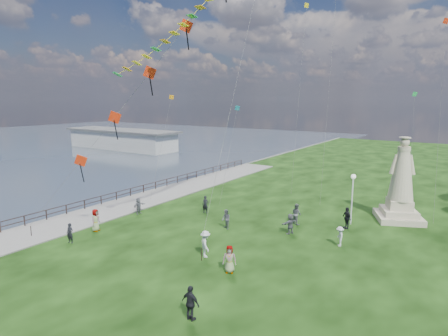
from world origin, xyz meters
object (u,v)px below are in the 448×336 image
Objects in this scene: pier_pavilion at (122,139)px; statue at (401,190)px; person_3 at (191,303)px; person_5 at (139,206)px; person_0 at (70,233)px; person_9 at (347,218)px; person_7 at (296,214)px; person_2 at (205,244)px; person_6 at (205,205)px; lamppost at (353,188)px; person_4 at (229,259)px; person_10 at (96,220)px; person_1 at (226,219)px; person_11 at (290,224)px; person_8 at (340,236)px.

statue reaches higher than pier_pavilion.
person_5 is at bearing -33.67° from person_3.
person_9 is at bearing 26.43° from person_0.
person_0 is 18.64m from person_7.
person_6 is at bearing -12.81° from person_2.
lamppost is 2.37× the size of person_2.
person_4 is 1.05× the size of person_6.
person_5 is 14.85m from person_7.
person_5 is at bearing -13.74° from person_10.
person_0 is 0.82× the size of person_2.
pier_pavilion is 61.72m from person_7.
person_4 reaches higher than person_5.
person_4 reaches higher than person_6.
lamppost is 22.01m from person_10.
statue is 4.87× the size of person_0.
person_3 is 1.08× the size of person_6.
person_2 is (-9.77, -16.21, -1.92)m from statue.
person_7 is 0.99× the size of person_9.
person_2 reaches higher than person_1.
person_11 is at bearing -84.15° from person_3.
person_3 reaches higher than person_0.
person_1 is 9.37m from person_5.
person_4 is at bearing -23.50° from person_1.
pier_pavilion is at bearing -163.60° from person_9.
person_7 is 1.09× the size of person_11.
person_1 is 5.36m from person_11.
person_6 is at bearing -160.25° from lamppost.
person_3 is at bearing 21.63° from person_11.
pier_pavilion is at bearing 132.42° from person_6.
person_4 is at bearing -161.19° from person_2.
lamppost is at bearing 71.74° from person_1.
person_10 is at bearing 71.35° from person_7.
person_9 is (0.01, -1.35, -2.30)m from lamppost.
person_5 is at bearing 130.10° from person_4.
person_11 reaches higher than person_1.
person_5 is 1.04× the size of person_8.
statue is (62.13, -22.14, 1.02)m from pier_pavilion.
person_7 is at bearing -27.29° from pier_pavilion.
person_9 reaches higher than person_1.
person_6 reaches higher than person_0.
pier_pavilion reaches higher than person_7.
person_8 is at bearing -84.39° from person_5.
person_3 is 1.21× the size of person_8.
person_3 is 0.99× the size of person_7.
person_0 is 12.54m from person_6.
person_1 is 0.99× the size of person_6.
person_1 is at bearing 32.84° from person_0.
pier_pavilion is at bearing -144.38° from person_8.
person_1 is 8.09m from person_4.
person_9 is (12.57, 3.16, 0.09)m from person_6.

